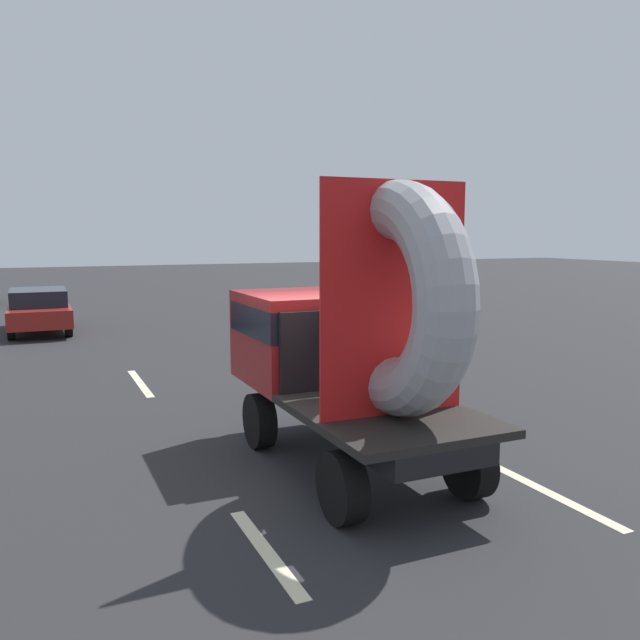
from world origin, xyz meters
The scene contains 7 objects.
ground_plane centered at (0.00, 0.00, 0.00)m, with size 120.00×120.00×0.00m, color #28282B.
flatbed_truck centered at (0.07, -0.15, 1.77)m, with size 2.02×4.77×3.79m.
distant_sedan centered at (-3.61, 14.80, 0.76)m, with size 1.85×4.32×1.41m.
lane_dash_left_near centered at (-1.77, -2.08, 0.00)m, with size 2.00×0.16×0.01m, color beige.
lane_dash_left_far centered at (-1.77, 6.03, 0.00)m, with size 2.72×0.16×0.01m, color beige.
lane_dash_right_near centered at (1.91, -1.91, 0.00)m, with size 2.75×0.16×0.01m, color beige.
lane_dash_right_far centered at (1.91, 5.29, 0.00)m, with size 2.14×0.16×0.01m, color beige.
Camera 1 is at (-3.78, -7.90, 3.17)m, focal length 36.27 mm.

